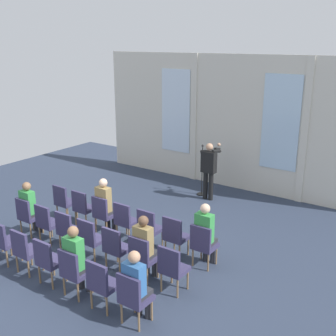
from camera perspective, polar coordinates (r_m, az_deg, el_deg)
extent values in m
plane|color=#2D384C|center=(9.15, -10.65, -12.41)|extent=(15.49, 15.49, 0.00)
cube|color=beige|center=(13.05, 7.79, 6.26)|extent=(8.94, 0.10, 4.09)
cube|color=silver|center=(13.86, 1.08, 7.80)|extent=(1.09, 0.04, 2.72)
cube|color=beige|center=(13.53, 3.55, 6.76)|extent=(0.20, 0.08, 4.09)
cube|color=silver|center=(12.27, 15.15, 5.98)|extent=(1.09, 0.04, 2.72)
cube|color=beige|center=(12.10, 18.19, 4.70)|extent=(0.20, 0.08, 4.09)
cylinder|color=black|center=(12.21, 5.14, -2.36)|extent=(0.14, 0.14, 0.82)
cylinder|color=black|center=(12.13, 5.88, -2.51)|extent=(0.14, 0.14, 0.82)
cube|color=black|center=(11.95, 5.61, 0.82)|extent=(0.42, 0.22, 0.62)
cube|color=maroon|center=(12.03, 5.89, 1.28)|extent=(0.06, 0.01, 0.37)
sphere|color=tan|center=(11.84, 5.69, 2.89)|extent=(0.21, 0.21, 0.21)
cylinder|color=black|center=(12.11, 4.82, 1.49)|extent=(0.09, 0.28, 0.45)
cylinder|color=black|center=(11.90, 6.62, 2.31)|extent=(0.15, 0.36, 0.15)
cylinder|color=black|center=(12.03, 6.74, 2.61)|extent=(0.11, 0.34, 0.15)
sphere|color=tan|center=(12.28, 6.99, 3.19)|extent=(0.10, 0.10, 0.10)
cylinder|color=black|center=(12.63, 4.60, -3.57)|extent=(0.28, 0.28, 0.03)
cylinder|color=black|center=(12.39, 4.68, -0.37)|extent=(0.02, 0.02, 1.45)
sphere|color=#262626|center=(12.19, 4.77, 3.06)|extent=(0.07, 0.07, 0.07)
cylinder|color=olive|center=(11.19, -12.37, -5.73)|extent=(0.04, 0.04, 0.40)
cylinder|color=olive|center=(11.44, -13.61, -5.30)|extent=(0.04, 0.04, 0.40)
cylinder|color=olive|center=(10.98, -13.66, -6.27)|extent=(0.04, 0.04, 0.40)
cylinder|color=olive|center=(11.24, -14.90, -5.81)|extent=(0.04, 0.04, 0.40)
cube|color=#383356|center=(11.12, -13.72, -4.63)|extent=(0.46, 0.44, 0.08)
cube|color=#383356|center=(10.91, -14.56, -3.60)|extent=(0.46, 0.06, 0.46)
cylinder|color=olive|center=(10.72, -9.84, -6.60)|extent=(0.04, 0.04, 0.40)
cylinder|color=olive|center=(10.96, -11.19, -6.13)|extent=(0.04, 0.04, 0.40)
cylinder|color=olive|center=(10.51, -11.14, -7.18)|extent=(0.04, 0.04, 0.40)
cylinder|color=olive|center=(10.75, -12.49, -6.69)|extent=(0.04, 0.04, 0.40)
cube|color=#383356|center=(10.64, -11.24, -5.46)|extent=(0.46, 0.44, 0.08)
cube|color=#383356|center=(10.42, -12.07, -4.41)|extent=(0.46, 0.06, 0.46)
cylinder|color=olive|center=(10.29, -7.08, -7.53)|extent=(0.04, 0.04, 0.40)
cylinder|color=olive|center=(10.51, -8.55, -7.03)|extent=(0.04, 0.04, 0.40)
cylinder|color=olive|center=(10.06, -8.38, -8.17)|extent=(0.04, 0.04, 0.40)
cylinder|color=olive|center=(10.29, -9.85, -7.65)|extent=(0.04, 0.04, 0.40)
cube|color=#383356|center=(10.19, -8.52, -6.36)|extent=(0.46, 0.44, 0.08)
cube|color=#383356|center=(9.96, -9.34, -5.28)|extent=(0.46, 0.06, 0.46)
cylinder|color=#2D2D33|center=(10.45, -8.16, -7.04)|extent=(0.10, 0.10, 0.44)
cylinder|color=#2D2D33|center=(10.34, -7.42, -7.29)|extent=(0.10, 0.10, 0.44)
cube|color=#2D2D33|center=(10.20, -8.31, -5.95)|extent=(0.34, 0.36, 0.12)
cube|color=#997F4C|center=(10.00, -8.83, -4.25)|extent=(0.36, 0.20, 0.60)
sphere|color=beige|center=(9.87, -8.85, -2.00)|extent=(0.20, 0.20, 0.20)
cylinder|color=olive|center=(9.88, -4.06, -8.52)|extent=(0.04, 0.04, 0.40)
cylinder|color=olive|center=(10.09, -5.67, -8.00)|extent=(0.04, 0.04, 0.40)
cylinder|color=olive|center=(9.64, -5.35, -9.22)|extent=(0.04, 0.04, 0.40)
cylinder|color=olive|center=(9.86, -6.97, -8.66)|extent=(0.04, 0.04, 0.40)
cube|color=#383356|center=(9.76, -5.55, -7.33)|extent=(0.46, 0.44, 0.08)
cube|color=#383356|center=(9.52, -6.34, -6.23)|extent=(0.46, 0.06, 0.46)
cylinder|color=olive|center=(9.50, -0.78, -9.57)|extent=(0.04, 0.04, 0.40)
cylinder|color=olive|center=(9.69, -2.53, -9.02)|extent=(0.04, 0.04, 0.40)
cylinder|color=olive|center=(9.26, -2.03, -10.34)|extent=(0.04, 0.04, 0.40)
cylinder|color=olive|center=(9.45, -3.80, -9.75)|extent=(0.04, 0.04, 0.40)
cube|color=#383356|center=(9.37, -2.31, -8.35)|extent=(0.46, 0.44, 0.08)
cube|color=#383356|center=(9.12, -3.05, -7.24)|extent=(0.46, 0.06, 0.46)
cylinder|color=olive|center=(9.16, 2.77, -10.67)|extent=(0.04, 0.04, 0.40)
cylinder|color=olive|center=(9.33, 0.88, -10.09)|extent=(0.04, 0.04, 0.40)
cylinder|color=olive|center=(8.91, 1.58, -11.51)|extent=(0.04, 0.04, 0.40)
cylinder|color=olive|center=(9.08, -0.35, -10.89)|extent=(0.04, 0.04, 0.40)
cube|color=#383356|center=(9.01, 1.23, -9.43)|extent=(0.46, 0.44, 0.08)
cube|color=#383356|center=(8.75, 0.54, -8.31)|extent=(0.46, 0.06, 0.46)
cylinder|color=olive|center=(8.86, 6.62, -11.80)|extent=(0.04, 0.04, 0.40)
cylinder|color=olive|center=(9.01, 4.57, -11.20)|extent=(0.04, 0.04, 0.40)
cylinder|color=olive|center=(8.60, 5.51, -12.72)|extent=(0.04, 0.04, 0.40)
cylinder|color=olive|center=(8.75, 3.41, -12.08)|extent=(0.04, 0.04, 0.40)
cube|color=#383356|center=(8.69, 5.07, -10.56)|extent=(0.46, 0.44, 0.08)
cube|color=#383356|center=(8.42, 4.46, -9.43)|extent=(0.46, 0.06, 0.46)
cylinder|color=#2D2D33|center=(8.97, 5.11, -11.21)|extent=(0.10, 0.10, 0.44)
cylinder|color=#2D2D33|center=(8.89, 6.14, -11.51)|extent=(0.10, 0.10, 0.44)
cube|color=#2D2D33|center=(8.71, 5.28, -10.06)|extent=(0.34, 0.36, 0.12)
cube|color=green|center=(8.46, 4.97, -8.16)|extent=(0.36, 0.20, 0.60)
sphere|color=beige|center=(8.31, 5.11, -5.55)|extent=(0.20, 0.20, 0.20)
cylinder|color=olive|center=(10.54, -16.79, -7.54)|extent=(0.04, 0.04, 0.40)
cylinder|color=olive|center=(10.81, -17.99, -7.03)|extent=(0.04, 0.04, 0.40)
cylinder|color=olive|center=(10.36, -18.26, -8.13)|extent=(0.04, 0.04, 0.40)
cylinder|color=olive|center=(10.63, -19.45, -7.59)|extent=(0.04, 0.04, 0.40)
cube|color=#383356|center=(10.49, -18.24, -6.38)|extent=(0.46, 0.44, 0.08)
cube|color=#383356|center=(10.29, -19.22, -5.31)|extent=(0.46, 0.06, 0.46)
cylinder|color=#2D2D33|center=(10.74, -17.66, -7.04)|extent=(0.10, 0.10, 0.44)
cylinder|color=#2D2D33|center=(10.60, -17.06, -7.30)|extent=(0.10, 0.10, 0.44)
cube|color=#2D2D33|center=(10.50, -18.01, -5.98)|extent=(0.34, 0.36, 0.12)
cube|color=green|center=(10.31, -18.67, -4.44)|extent=(0.36, 0.20, 0.55)
sphere|color=#8C6647|center=(10.20, -18.78, -2.38)|extent=(0.20, 0.20, 0.20)
cylinder|color=olive|center=(10.05, -14.30, -8.58)|extent=(0.04, 0.04, 0.40)
cylinder|color=olive|center=(10.30, -15.63, -8.03)|extent=(0.04, 0.04, 0.40)
cylinder|color=olive|center=(9.86, -15.80, -9.23)|extent=(0.04, 0.04, 0.40)
cylinder|color=olive|center=(10.12, -17.12, -8.64)|extent=(0.04, 0.04, 0.40)
cube|color=#383356|center=(9.98, -15.82, -7.37)|extent=(0.46, 0.44, 0.08)
cube|color=#383356|center=(9.77, -16.81, -6.28)|extent=(0.46, 0.06, 0.46)
cylinder|color=olive|center=(9.58, -11.55, -9.70)|extent=(0.04, 0.04, 0.40)
cylinder|color=olive|center=(9.82, -13.02, -9.11)|extent=(0.04, 0.04, 0.40)
cylinder|color=olive|center=(9.38, -13.06, -10.42)|extent=(0.04, 0.04, 0.40)
cylinder|color=olive|center=(9.63, -14.53, -9.79)|extent=(0.04, 0.04, 0.40)
cube|color=#383356|center=(9.49, -13.14, -8.46)|extent=(0.46, 0.44, 0.08)
cube|color=#383356|center=(9.27, -14.12, -7.34)|extent=(0.46, 0.06, 0.46)
cylinder|color=olive|center=(9.14, -8.50, -10.92)|extent=(0.04, 0.04, 0.40)
cylinder|color=olive|center=(9.37, -10.13, -10.27)|extent=(0.04, 0.04, 0.40)
cylinder|color=olive|center=(8.93, -10.02, -11.71)|extent=(0.04, 0.04, 0.40)
cylinder|color=olive|center=(9.16, -11.65, -11.03)|extent=(0.04, 0.04, 0.40)
cube|color=#383356|center=(9.04, -10.16, -9.63)|extent=(0.46, 0.44, 0.08)
cube|color=#383356|center=(8.80, -11.13, -8.49)|extent=(0.46, 0.06, 0.46)
cylinder|color=olive|center=(8.73, -5.12, -12.21)|extent=(0.04, 0.04, 0.40)
cylinder|color=olive|center=(8.94, -6.93, -11.52)|extent=(0.04, 0.04, 0.40)
cylinder|color=olive|center=(8.51, -6.63, -13.10)|extent=(0.04, 0.04, 0.40)
cylinder|color=olive|center=(8.72, -8.45, -12.36)|extent=(0.04, 0.04, 0.40)
cube|color=#383356|center=(8.61, -6.84, -10.90)|extent=(0.46, 0.44, 0.08)
cube|color=#383356|center=(8.36, -7.78, -9.75)|extent=(0.46, 0.06, 0.46)
cylinder|color=olive|center=(8.36, -1.40, -13.58)|extent=(0.04, 0.04, 0.40)
cylinder|color=olive|center=(8.55, -3.39, -12.85)|extent=(0.04, 0.04, 0.40)
cylinder|color=olive|center=(8.13, -2.86, -14.57)|extent=(0.04, 0.04, 0.40)
cylinder|color=olive|center=(8.32, -4.88, -13.79)|extent=(0.04, 0.04, 0.40)
cube|color=#383356|center=(8.22, -3.16, -12.25)|extent=(0.46, 0.44, 0.08)
cube|color=#383356|center=(7.96, -4.05, -11.09)|extent=(0.46, 0.06, 0.46)
cylinder|color=#2D2D33|center=(8.50, -2.86, -12.89)|extent=(0.10, 0.10, 0.44)
cylinder|color=#2D2D33|center=(8.40, -1.87, -13.25)|extent=(0.10, 0.10, 0.44)
cube|color=#2D2D33|center=(8.23, -2.91, -11.72)|extent=(0.34, 0.36, 0.12)
cube|color=#997F4C|center=(7.99, -3.44, -9.87)|extent=(0.36, 0.20, 0.57)
sphere|color=brown|center=(7.83, -3.40, -7.24)|extent=(0.20, 0.20, 0.20)
cylinder|color=olive|center=(8.03, 2.70, -15.00)|extent=(0.04, 0.04, 0.40)
cylinder|color=olive|center=(8.20, 0.51, -14.25)|extent=(0.04, 0.04, 0.40)
cylinder|color=olive|center=(7.79, 1.31, -16.10)|extent=(0.04, 0.04, 0.40)
cylinder|color=olive|center=(7.96, -0.93, -15.29)|extent=(0.04, 0.04, 0.40)
cube|color=#383356|center=(7.86, 0.90, -13.67)|extent=(0.46, 0.44, 0.08)
cube|color=#383356|center=(7.59, 0.09, -12.53)|extent=(0.46, 0.06, 0.46)
cylinder|color=olive|center=(9.98, -21.79, -9.52)|extent=(0.04, 0.04, 0.40)
cylinder|color=olive|center=(9.45, -19.42, -10.77)|extent=(0.04, 0.04, 0.40)
cylinder|color=olive|center=(9.72, -20.69, -10.10)|extent=(0.04, 0.04, 0.40)
cylinder|color=olive|center=(9.29, -21.13, -11.47)|extent=(0.04, 0.04, 0.40)
cube|color=#383356|center=(9.40, -21.06, -9.47)|extent=(0.46, 0.44, 0.08)
cylinder|color=olive|center=(8.95, -16.76, -12.13)|extent=(0.04, 0.04, 0.40)
cylinder|color=olive|center=(9.21, -18.19, -11.40)|extent=(0.04, 0.04, 0.40)
cylinder|color=olive|center=(8.78, -18.52, -12.92)|extent=(0.04, 0.04, 0.40)
cylinder|color=olive|center=(9.05, -19.93, -12.15)|extent=(0.04, 0.04, 0.40)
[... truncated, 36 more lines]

